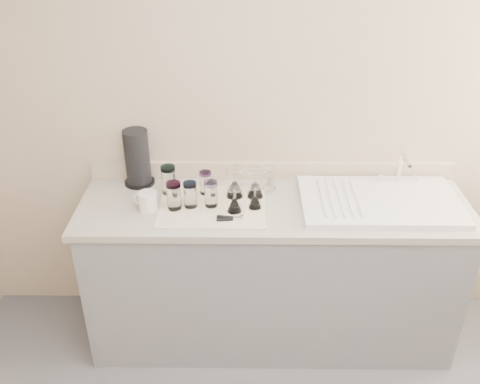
{
  "coord_description": "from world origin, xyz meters",
  "views": [
    {
      "loc": [
        -0.16,
        -1.2,
        2.36
      ],
      "look_at": [
        -0.18,
        1.15,
        1.0
      ],
      "focal_mm": 40.0,
      "sensor_mm": 36.0,
      "label": 1
    }
  ],
  "objects_px": {
    "white_mug": "(147,201)",
    "goblet_back_left": "(235,187)",
    "tumbler_teal": "(169,180)",
    "paper_towel_roll": "(137,158)",
    "can_opener": "(230,218)",
    "goblet_back_right": "(255,188)",
    "tumbler_purple": "(205,182)",
    "tumbler_blue": "(190,194)",
    "tumbler_lavender": "(211,194)",
    "goblet_front_right": "(255,200)",
    "goblet_front_left": "(234,203)",
    "goblet_extra": "(270,182)",
    "sink_unit": "(380,201)",
    "tumbler_magenta": "(174,196)"
  },
  "relations": [
    {
      "from": "sink_unit",
      "to": "goblet_back_right",
      "type": "height_order",
      "value": "sink_unit"
    },
    {
      "from": "tumbler_purple",
      "to": "tumbler_magenta",
      "type": "distance_m",
      "value": 0.22
    },
    {
      "from": "goblet_extra",
      "to": "tumbler_blue",
      "type": "bearing_deg",
      "value": -155.36
    },
    {
      "from": "sink_unit",
      "to": "paper_towel_roll",
      "type": "distance_m",
      "value": 1.32
    },
    {
      "from": "goblet_front_left",
      "to": "tumbler_lavender",
      "type": "bearing_deg",
      "value": 156.08
    },
    {
      "from": "tumbler_teal",
      "to": "goblet_front_right",
      "type": "xyz_separation_m",
      "value": [
        0.46,
        -0.15,
        -0.04
      ]
    },
    {
      "from": "tumbler_teal",
      "to": "paper_towel_roll",
      "type": "relative_size",
      "value": 0.5
    },
    {
      "from": "goblet_front_left",
      "to": "tumbler_magenta",
      "type": "bearing_deg",
      "value": 175.54
    },
    {
      "from": "goblet_front_right",
      "to": "tumbler_blue",
      "type": "bearing_deg",
      "value": 178.76
    },
    {
      "from": "goblet_front_right",
      "to": "goblet_extra",
      "type": "distance_m",
      "value": 0.21
    },
    {
      "from": "tumbler_teal",
      "to": "white_mug",
      "type": "xyz_separation_m",
      "value": [
        -0.09,
        -0.16,
        -0.04
      ]
    },
    {
      "from": "goblet_back_left",
      "to": "goblet_front_right",
      "type": "bearing_deg",
      "value": -47.06
    },
    {
      "from": "tumbler_lavender",
      "to": "goblet_extra",
      "type": "distance_m",
      "value": 0.36
    },
    {
      "from": "tumbler_teal",
      "to": "tumbler_lavender",
      "type": "relative_size",
      "value": 1.14
    },
    {
      "from": "tumbler_purple",
      "to": "tumbler_magenta",
      "type": "xyz_separation_m",
      "value": [
        -0.15,
        -0.16,
        0.01
      ]
    },
    {
      "from": "tumbler_lavender",
      "to": "goblet_back_left",
      "type": "bearing_deg",
      "value": 39.42
    },
    {
      "from": "sink_unit",
      "to": "can_opener",
      "type": "relative_size",
      "value": 6.1
    },
    {
      "from": "paper_towel_roll",
      "to": "white_mug",
      "type": "bearing_deg",
      "value": -71.95
    },
    {
      "from": "tumbler_lavender",
      "to": "white_mug",
      "type": "height_order",
      "value": "tumbler_lavender"
    },
    {
      "from": "goblet_back_right",
      "to": "white_mug",
      "type": "relative_size",
      "value": 1.06
    },
    {
      "from": "goblet_back_right",
      "to": "goblet_extra",
      "type": "relative_size",
      "value": 1.25
    },
    {
      "from": "tumbler_magenta",
      "to": "paper_towel_roll",
      "type": "height_order",
      "value": "paper_towel_roll"
    },
    {
      "from": "can_opener",
      "to": "goblet_back_right",
      "type": "bearing_deg",
      "value": 61.41
    },
    {
      "from": "goblet_front_right",
      "to": "tumbler_teal",
      "type": "bearing_deg",
      "value": 162.35
    },
    {
      "from": "tumbler_teal",
      "to": "goblet_front_left",
      "type": "relative_size",
      "value": 1.18
    },
    {
      "from": "can_opener",
      "to": "white_mug",
      "type": "xyz_separation_m",
      "value": [
        -0.43,
        0.1,
        0.03
      ]
    },
    {
      "from": "tumbler_magenta",
      "to": "white_mug",
      "type": "relative_size",
      "value": 1.01
    },
    {
      "from": "tumbler_magenta",
      "to": "goblet_back_left",
      "type": "xyz_separation_m",
      "value": [
        0.31,
        0.13,
        -0.02
      ]
    },
    {
      "from": "can_opener",
      "to": "goblet_front_right",
      "type": "bearing_deg",
      "value": 43.95
    },
    {
      "from": "can_opener",
      "to": "tumbler_magenta",
      "type": "bearing_deg",
      "value": 159.74
    },
    {
      "from": "sink_unit",
      "to": "tumbler_teal",
      "type": "height_order",
      "value": "sink_unit"
    },
    {
      "from": "tumbler_teal",
      "to": "goblet_front_right",
      "type": "height_order",
      "value": "tumbler_teal"
    },
    {
      "from": "tumbler_lavender",
      "to": "tumbler_magenta",
      "type": "bearing_deg",
      "value": -170.86
    },
    {
      "from": "tumbler_blue",
      "to": "goblet_extra",
      "type": "distance_m",
      "value": 0.46
    },
    {
      "from": "sink_unit",
      "to": "goblet_extra",
      "type": "distance_m",
      "value": 0.59
    },
    {
      "from": "tumbler_purple",
      "to": "tumbler_blue",
      "type": "distance_m",
      "value": 0.15
    },
    {
      "from": "goblet_front_left",
      "to": "can_opener",
      "type": "relative_size",
      "value": 1.0
    },
    {
      "from": "tumbler_lavender",
      "to": "paper_towel_roll",
      "type": "relative_size",
      "value": 0.44
    },
    {
      "from": "tumbler_magenta",
      "to": "tumbler_blue",
      "type": "height_order",
      "value": "tumbler_magenta"
    },
    {
      "from": "goblet_front_left",
      "to": "can_opener",
      "type": "bearing_deg",
      "value": -103.48
    },
    {
      "from": "tumbler_purple",
      "to": "tumbler_blue",
      "type": "height_order",
      "value": "tumbler_blue"
    },
    {
      "from": "tumbler_blue",
      "to": "white_mug",
      "type": "bearing_deg",
      "value": -173.92
    },
    {
      "from": "tumbler_teal",
      "to": "goblet_front_left",
      "type": "height_order",
      "value": "tumbler_teal"
    },
    {
      "from": "tumbler_blue",
      "to": "tumbler_lavender",
      "type": "bearing_deg",
      "value": 4.83
    },
    {
      "from": "tumbler_magenta",
      "to": "paper_towel_roll",
      "type": "bearing_deg",
      "value": 129.3
    },
    {
      "from": "white_mug",
      "to": "paper_towel_roll",
      "type": "distance_m",
      "value": 0.32
    },
    {
      "from": "tumbler_teal",
      "to": "white_mug",
      "type": "height_order",
      "value": "tumbler_teal"
    },
    {
      "from": "goblet_back_left",
      "to": "white_mug",
      "type": "relative_size",
      "value": 1.11
    },
    {
      "from": "white_mug",
      "to": "goblet_back_left",
      "type": "bearing_deg",
      "value": 16.43
    },
    {
      "from": "goblet_extra",
      "to": "tumbler_magenta",
      "type": "bearing_deg",
      "value": -156.91
    }
  ]
}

